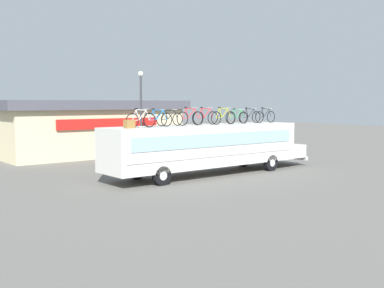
# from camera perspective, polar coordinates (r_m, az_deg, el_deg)

# --- Properties ---
(ground_plane) EXTENTS (120.00, 120.00, 0.00)m
(ground_plane) POSITION_cam_1_polar(r_m,az_deg,el_deg) (25.42, 1.61, -3.81)
(ground_plane) COLOR #605E59
(bus) EXTENTS (13.29, 2.60, 2.72)m
(bus) POSITION_cam_1_polar(r_m,az_deg,el_deg) (25.38, 2.04, -0.19)
(bus) COLOR silver
(bus) RESTS_ON ground
(luggage_bag_1) EXTENTS (0.45, 0.35, 0.40)m
(luggage_bag_1) POSITION_cam_1_polar(r_m,az_deg,el_deg) (22.08, -7.66, 2.44)
(luggage_bag_1) COLOR olive
(luggage_bag_1) RESTS_ON bus
(rooftop_bicycle_1) EXTENTS (1.66, 0.44, 0.94)m
(rooftop_bicycle_1) POSITION_cam_1_polar(r_m,az_deg,el_deg) (22.36, -6.26, 2.97)
(rooftop_bicycle_1) COLOR black
(rooftop_bicycle_1) RESTS_ON bus
(rooftop_bicycle_2) EXTENTS (1.71, 0.44, 0.92)m
(rooftop_bicycle_2) POSITION_cam_1_polar(r_m,az_deg,el_deg) (23.15, -4.16, 3.04)
(rooftop_bicycle_2) COLOR black
(rooftop_bicycle_2) RESTS_ON bus
(rooftop_bicycle_3) EXTENTS (1.68, 0.44, 0.88)m
(rooftop_bicycle_3) POSITION_cam_1_polar(r_m,az_deg,el_deg) (24.14, -2.75, 3.10)
(rooftop_bicycle_3) COLOR black
(rooftop_bicycle_3) RESTS_ON bus
(rooftop_bicycle_4) EXTENTS (1.76, 0.44, 0.98)m
(rooftop_bicycle_4) POSITION_cam_1_polar(r_m,az_deg,el_deg) (24.58, -0.25, 3.22)
(rooftop_bicycle_4) COLOR black
(rooftop_bicycle_4) RESTS_ON bus
(rooftop_bicycle_5) EXTENTS (1.77, 0.44, 0.97)m
(rooftop_bicycle_5) POSITION_cam_1_polar(r_m,az_deg,el_deg) (25.43, 1.66, 3.27)
(rooftop_bicycle_5) COLOR black
(rooftop_bicycle_5) RESTS_ON bus
(rooftop_bicycle_6) EXTENTS (1.80, 0.44, 0.96)m
(rooftop_bicycle_6) POSITION_cam_1_polar(r_m,az_deg,el_deg) (25.87, 3.85, 3.29)
(rooftop_bicycle_6) COLOR black
(rooftop_bicycle_6) RESTS_ON bus
(rooftop_bicycle_7) EXTENTS (1.66, 0.44, 0.87)m
(rooftop_bicycle_7) POSITION_cam_1_polar(r_m,az_deg,el_deg) (26.76, 5.57, 3.26)
(rooftop_bicycle_7) COLOR black
(rooftop_bicycle_7) RESTS_ON bus
(rooftop_bicycle_8) EXTENTS (1.80, 0.44, 0.93)m
(rooftop_bicycle_8) POSITION_cam_1_polar(r_m,az_deg,el_deg) (27.58, 7.05, 3.34)
(rooftop_bicycle_8) COLOR black
(rooftop_bicycle_8) RESTS_ON bus
(rooftop_bicycle_9) EXTENTS (1.71, 0.44, 0.93)m
(rooftop_bicycle_9) POSITION_cam_1_polar(r_m,az_deg,el_deg) (28.32, 8.93, 3.36)
(rooftop_bicycle_9) COLOR black
(rooftop_bicycle_9) RESTS_ON bus
(roadside_building) EXTENTS (14.08, 10.30, 4.09)m
(roadside_building) POSITION_cam_1_polar(r_m,az_deg,el_deg) (37.63, -13.57, 2.12)
(roadside_building) COLOR beige
(roadside_building) RESTS_ON ground
(street_lamp) EXTENTS (0.33, 0.33, 5.94)m
(street_lamp) POSITION_cam_1_polar(r_m,az_deg,el_deg) (30.33, -6.25, 4.37)
(street_lamp) COLOR #38383D
(street_lamp) RESTS_ON ground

